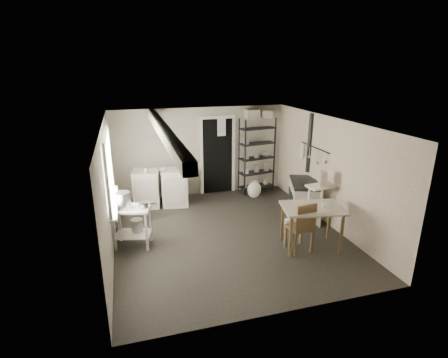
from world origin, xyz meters
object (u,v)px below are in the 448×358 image
object	(u,v)px
prep_table	(133,226)
flour_sack	(254,189)
shelf_rack	(257,157)
chair	(299,226)
stockpot	(123,200)
stove	(304,198)
work_table	(311,229)
base_cabinets	(161,187)

from	to	relation	value
prep_table	flour_sack	size ratio (longest dim) A/B	1.78
shelf_rack	chair	size ratio (longest dim) A/B	2.05
shelf_rack	chair	xyz separation A→B (m)	(-0.40, -3.26, -0.46)
stockpot	flour_sack	bearing A→B (deg)	27.90
prep_table	stove	world-z (taller)	stove
work_table	flour_sack	world-z (taller)	work_table
base_cabinets	stove	size ratio (longest dim) A/B	1.32
work_table	chair	xyz separation A→B (m)	(-0.26, -0.03, 0.10)
prep_table	shelf_rack	bearing A→B (deg)	33.70
base_cabinets	chair	distance (m)	3.67
prep_table	stove	bearing A→B (deg)	5.46
stockpot	shelf_rack	distance (m)	4.14
prep_table	stockpot	xyz separation A→B (m)	(-0.13, 0.02, 0.54)
stove	flour_sack	distance (m)	1.55
flour_sack	stockpot	bearing A→B (deg)	-152.10
stove	work_table	xyz separation A→B (m)	(-0.58, -1.35, -0.06)
prep_table	stockpot	bearing A→B (deg)	169.54
stockpot	stove	world-z (taller)	stockpot
stove	base_cabinets	bearing A→B (deg)	173.74
stockpot	chair	world-z (taller)	stockpot
prep_table	shelf_rack	world-z (taller)	shelf_rack
base_cabinets	chair	world-z (taller)	chair
base_cabinets	stove	xyz separation A→B (m)	(3.05, -1.54, -0.02)
shelf_rack	stove	xyz separation A→B (m)	(0.43, -1.88, -0.51)
stockpot	shelf_rack	xyz separation A→B (m)	(3.49, 2.22, 0.01)
work_table	stove	bearing A→B (deg)	66.90
flour_sack	work_table	bearing A→B (deg)	-88.11
base_cabinets	shelf_rack	bearing A→B (deg)	15.93
stockpot	chair	size ratio (longest dim) A/B	0.31
stockpot	flour_sack	world-z (taller)	stockpot
base_cabinets	stove	world-z (taller)	base_cabinets
stockpot	shelf_rack	size ratio (longest dim) A/B	0.15
stockpot	flour_sack	size ratio (longest dim) A/B	0.69
prep_table	shelf_rack	xyz separation A→B (m)	(3.36, 2.24, 0.55)
prep_table	chair	distance (m)	3.13
chair	shelf_rack	bearing A→B (deg)	76.79
stockpot	chair	xyz separation A→B (m)	(3.09, -1.04, -0.45)
shelf_rack	stove	distance (m)	2.00
chair	flour_sack	world-z (taller)	chair
base_cabinets	shelf_rack	world-z (taller)	shelf_rack
shelf_rack	stockpot	bearing A→B (deg)	-158.24
prep_table	chair	bearing A→B (deg)	-18.99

